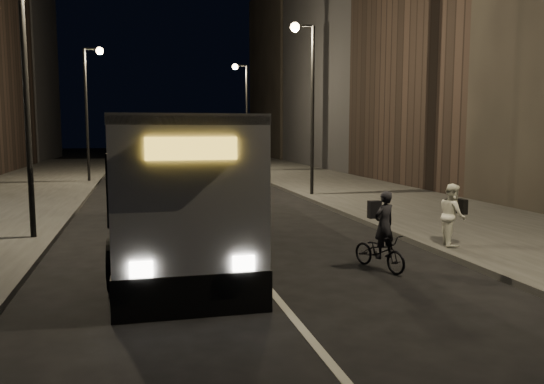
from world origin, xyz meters
TOP-DOWN VIEW (x-y plane):
  - ground at (0.00, 0.00)m, footprint 180.00×180.00m
  - sidewalk_right at (8.50, 14.00)m, footprint 7.00×70.00m
  - sidewalk_left at (-8.50, 14.00)m, footprint 7.00×70.00m
  - building_row_right at (16.00, 27.50)m, footprint 8.00×61.00m
  - streetlight_right_mid at (5.33, 12.00)m, footprint 1.20×0.44m
  - streetlight_right_far at (5.33, 28.00)m, footprint 1.20×0.44m
  - streetlight_left_near at (-5.33, 4.00)m, footprint 1.20×0.44m
  - streetlight_left_far at (-5.33, 22.00)m, footprint 1.20×0.44m
  - city_bus at (-1.60, 3.07)m, footprint 3.23×13.23m
  - cyclist_on_bicycle at (2.89, -1.31)m, footprint 1.06×1.73m
  - pedestrian_woman at (5.60, 0.01)m, footprint 0.85×0.97m
  - car_near at (0.80, 19.64)m, footprint 2.08×4.47m
  - car_mid at (-3.60, 22.14)m, footprint 1.94×4.50m
  - car_far at (3.60, 29.31)m, footprint 1.75×4.19m

SIDE VIEW (x-z plane):
  - ground at x=0.00m, z-range 0.00..0.00m
  - sidewalk_right at x=8.50m, z-range 0.00..0.16m
  - sidewalk_left at x=-8.50m, z-range 0.00..0.16m
  - car_far at x=3.60m, z-range 0.00..1.21m
  - cyclist_on_bicycle at x=2.89m, z-range -0.31..1.57m
  - car_mid at x=-3.60m, z-range 0.00..1.44m
  - car_near at x=0.80m, z-range 0.00..1.48m
  - pedestrian_woman at x=5.60m, z-range 0.16..1.84m
  - city_bus at x=-1.60m, z-range 0.16..3.70m
  - streetlight_right_mid at x=5.33m, z-range 1.30..9.42m
  - streetlight_right_far at x=5.33m, z-range 1.30..9.42m
  - streetlight_left_near at x=-5.33m, z-range 1.30..9.42m
  - streetlight_left_far at x=-5.33m, z-range 1.30..9.42m
  - building_row_right at x=16.00m, z-range 0.00..21.00m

